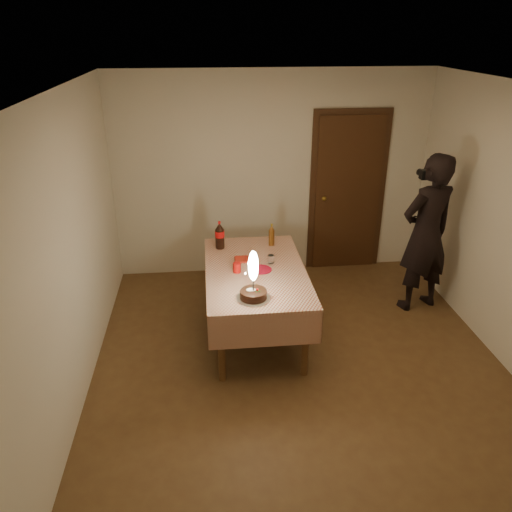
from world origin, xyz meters
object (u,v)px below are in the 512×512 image
object	(u,v)px
red_cup	(237,268)
cola_bottle	(220,235)
red_plate	(261,269)
photographer	(426,234)
birthday_cake	(253,286)
amber_bottle_right	(272,235)
dining_table	(255,278)
clear_cup	(271,259)

from	to	relation	value
red_cup	cola_bottle	xyz separation A→B (m)	(-0.15, 0.62, 0.10)
red_plate	red_cup	size ratio (longest dim) A/B	2.20
red_plate	cola_bottle	distance (m)	0.73
red_cup	photographer	size ratio (longest dim) A/B	0.05
birthday_cake	red_plate	size ratio (longest dim) A/B	2.16
amber_bottle_right	red_cup	bearing A→B (deg)	-124.34
dining_table	clear_cup	size ratio (longest dim) A/B	19.11
cola_bottle	photographer	xyz separation A→B (m)	(2.30, -0.18, -0.01)
clear_cup	birthday_cake	bearing A→B (deg)	-109.67
red_plate	amber_bottle_right	size ratio (longest dim) A/B	0.86
clear_cup	red_plate	bearing A→B (deg)	-129.59
cola_bottle	photographer	distance (m)	2.31
dining_table	amber_bottle_right	world-z (taller)	amber_bottle_right
clear_cup	photographer	xyz separation A→B (m)	(1.78, 0.26, 0.10)
red_cup	red_plate	bearing A→B (deg)	5.30
amber_bottle_right	red_plate	bearing A→B (deg)	-107.08
dining_table	amber_bottle_right	xyz separation A→B (m)	(0.25, 0.60, 0.22)
red_cup	cola_bottle	distance (m)	0.64
clear_cup	amber_bottle_right	distance (m)	0.48
birthday_cake	photographer	size ratio (longest dim) A/B	0.26
red_cup	clear_cup	distance (m)	0.41
red_plate	birthday_cake	bearing A→B (deg)	-103.34
red_plate	photographer	distance (m)	1.96
cola_bottle	amber_bottle_right	world-z (taller)	cola_bottle
dining_table	clear_cup	xyz separation A→B (m)	(0.18, 0.13, 0.15)
birthday_cake	cola_bottle	xyz separation A→B (m)	(-0.26, 1.17, 0.02)
red_plate	red_cup	xyz separation A→B (m)	(-0.25, -0.02, 0.05)
dining_table	birthday_cake	distance (m)	0.64
amber_bottle_right	photographer	world-z (taller)	photographer
clear_cup	photographer	bearing A→B (deg)	8.40
amber_bottle_right	cola_bottle	bearing A→B (deg)	-177.77
birthday_cake	red_plate	xyz separation A→B (m)	(0.14, 0.57, -0.13)
cola_bottle	photographer	size ratio (longest dim) A/B	0.17
clear_cup	cola_bottle	world-z (taller)	cola_bottle
dining_table	photographer	distance (m)	2.02
birthday_cake	red_cup	size ratio (longest dim) A/B	4.75
red_plate	cola_bottle	size ratio (longest dim) A/B	0.69
dining_table	birthday_cake	bearing A→B (deg)	-97.80
amber_bottle_right	photographer	size ratio (longest dim) A/B	0.14
birthday_cake	photographer	distance (m)	2.27
red_cup	amber_bottle_right	xyz separation A→B (m)	(0.44, 0.64, 0.07)
dining_table	cola_bottle	world-z (taller)	cola_bottle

